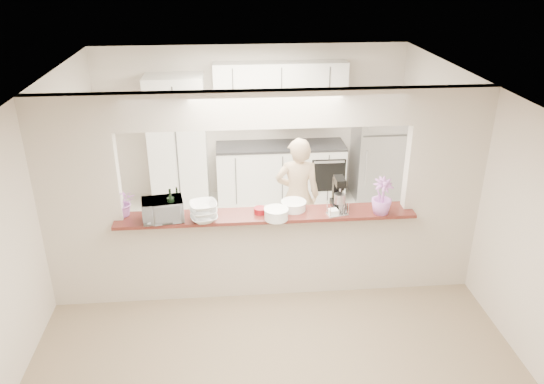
{
  "coord_description": "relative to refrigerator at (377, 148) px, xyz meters",
  "views": [
    {
      "loc": [
        -0.41,
        -5.42,
        3.81
      ],
      "look_at": [
        0.1,
        0.3,
        1.2
      ],
      "focal_mm": 35.0,
      "sensor_mm": 36.0,
      "label": 1
    }
  ],
  "objects": [
    {
      "name": "bar_counter",
      "position": [
        -2.05,
        -2.65,
        -0.27
      ],
      "size": [
        3.4,
        0.38,
        1.09
      ],
      "color": "beige",
      "rests_on": "floor"
    },
    {
      "name": "wine_bottle_b",
      "position": [
        -3.05,
        -2.58,
        0.36
      ],
      "size": [
        0.06,
        0.06,
        0.31
      ],
      "color": "black",
      "rests_on": "bar_counter"
    },
    {
      "name": "red_bowl",
      "position": [
        -2.12,
        -2.68,
        0.27
      ],
      "size": [
        0.14,
        0.14,
        0.07
      ],
      "primitive_type": "cylinder",
      "color": "maroon",
      "rests_on": "bar_counter"
    },
    {
      "name": "stand_mixer",
      "position": [
        -1.2,
        -2.59,
        0.41
      ],
      "size": [
        0.16,
        0.26,
        0.37
      ],
      "color": "black",
      "rests_on": "bar_counter"
    },
    {
      "name": "serving_bowls",
      "position": [
        -2.75,
        -2.82,
        0.35
      ],
      "size": [
        0.35,
        0.35,
        0.22
      ],
      "primitive_type": "imported",
      "rotation": [
        0.0,
        0.0,
        0.19
      ],
      "color": "white",
      "rests_on": "bar_counter"
    },
    {
      "name": "tile_overlay",
      "position": [
        -2.05,
        -1.1,
        -0.84
      ],
      "size": [
        5.0,
        2.9,
        0.01
      ],
      "primitive_type": "cube",
      "color": "beige",
      "rests_on": "floor"
    },
    {
      "name": "toaster_oven",
      "position": [
        -3.2,
        -2.75,
        0.36
      ],
      "size": [
        0.48,
        0.36,
        0.24
      ],
      "primitive_type": "imported",
      "rotation": [
        0.0,
        0.0,
        0.15
      ],
      "color": "#ABABB0",
      "rests_on": "bar_counter"
    },
    {
      "name": "plate_stack_a",
      "position": [
        -1.95,
        -2.84,
        0.3
      ],
      "size": [
        0.27,
        0.27,
        0.13
      ],
      "color": "white",
      "rests_on": "bar_counter"
    },
    {
      "name": "utensil_caddy",
      "position": [
        -1.25,
        -2.8,
        0.33
      ],
      "size": [
        0.25,
        0.17,
        0.22
      ],
      "color": "silver",
      "rests_on": "bar_counter"
    },
    {
      "name": "floor",
      "position": [
        -2.05,
        -2.65,
        -0.85
      ],
      "size": [
        6.0,
        6.0,
        0.0
      ],
      "primitive_type": "plane",
      "color": "gray",
      "rests_on": "ground"
    },
    {
      "name": "flower_left",
      "position": [
        -3.65,
        -2.6,
        0.4
      ],
      "size": [
        0.3,
        0.26,
        0.33
      ],
      "primitive_type": "imported",
      "rotation": [
        0.0,
        0.0,
        0.03
      ],
      "color": "pink",
      "rests_on": "bar_counter"
    },
    {
      "name": "refrigerator",
      "position": [
        0.0,
        0.0,
        0.0
      ],
      "size": [
        0.75,
        0.7,
        1.7
      ],
      "primitive_type": "cube",
      "color": "#B5B5BA",
      "rests_on": "floor"
    },
    {
      "name": "flower_right",
      "position": [
        -0.75,
        -2.8,
        0.45
      ],
      "size": [
        0.28,
        0.28,
        0.42
      ],
      "primitive_type": "imported",
      "rotation": [
        0.0,
        0.0,
        0.19
      ],
      "color": "#C16ECD",
      "rests_on": "bar_counter"
    },
    {
      "name": "person",
      "position": [
        -1.55,
        -1.7,
        -0.03
      ],
      "size": [
        0.62,
        0.44,
        1.64
      ],
      "primitive_type": "imported",
      "rotation": [
        0.0,
        0.0,
        3.07
      ],
      "color": "#DAB78E",
      "rests_on": "floor"
    },
    {
      "name": "kitchen_cabinets",
      "position": [
        -2.24,
        0.07,
        0.12
      ],
      "size": [
        3.15,
        0.62,
        2.25
      ],
      "color": "white",
      "rests_on": "floor"
    },
    {
      "name": "wine_bottle_a",
      "position": [
        -3.1,
        -2.8,
        0.39
      ],
      "size": [
        0.08,
        0.08,
        0.39
      ],
      "color": "black",
      "rests_on": "bar_counter"
    },
    {
      "name": "partition",
      "position": [
        -2.05,
        -2.65,
        0.63
      ],
      "size": [
        5.0,
        0.15,
        2.5
      ],
      "color": "beige",
      "rests_on": "floor"
    },
    {
      "name": "tan_bowl",
      "position": [
        -2.0,
        -2.68,
        0.27
      ],
      "size": [
        0.15,
        0.15,
        0.07
      ],
      "primitive_type": "cylinder",
      "color": "tan",
      "rests_on": "bar_counter"
    },
    {
      "name": "plate_stack_b",
      "position": [
        -1.73,
        -2.62,
        0.29
      ],
      "size": [
        0.29,
        0.29,
        0.1
      ],
      "color": "white",
      "rests_on": "bar_counter"
    }
  ]
}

